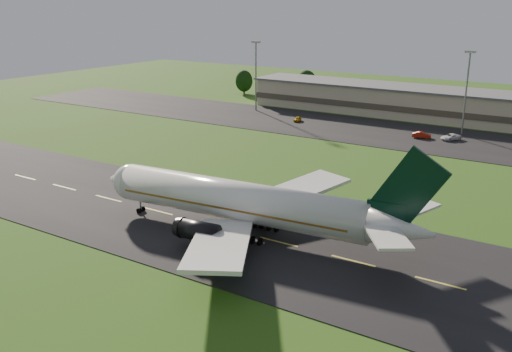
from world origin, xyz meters
The scene contains 10 objects.
ground centered at (0.00, 0.00, 0.00)m, with size 360.00×360.00×0.00m, color #254B12.
taxiway centered at (0.00, 0.00, 0.05)m, with size 220.00×30.00×0.10m, color black.
apron centered at (0.00, 72.00, 0.05)m, with size 260.00×30.00×0.10m, color black.
airliner centered at (-5.79, 0.08, 4.66)m, with size 51.27×42.00×15.57m.
terminal centered at (6.40, 96.18, 3.99)m, with size 145.00×16.00×8.40m.
light_mast_west centered at (-55.00, 80.00, 12.74)m, with size 2.40×1.20×20.35m.
light_mast_centre centered at (5.00, 80.00, 12.74)m, with size 2.40×1.20×20.35m.
service_vehicle_a centered at (-36.65, 72.38, 0.72)m, with size 1.47×3.66×1.25m, color #C7980B.
service_vehicle_b centered at (-2.21, 71.28, 0.83)m, with size 1.55×4.43×1.46m, color #A21D0A.
service_vehicle_c centered at (4.19, 73.07, 0.81)m, with size 2.36×5.13×1.42m, color white.
Camera 1 is at (36.18, -62.22, 31.94)m, focal length 40.00 mm.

